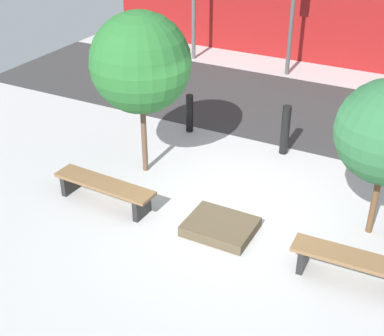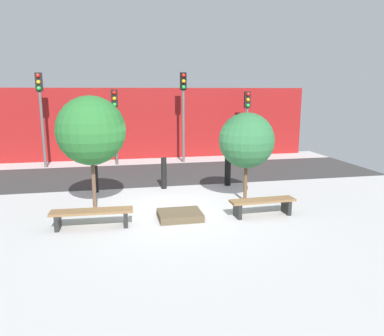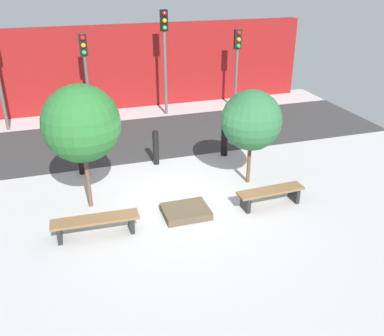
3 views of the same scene
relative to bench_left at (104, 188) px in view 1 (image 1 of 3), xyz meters
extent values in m
plane|color=#B2B2B2|center=(2.21, 0.81, -0.32)|extent=(18.00, 18.00, 0.00)
cube|color=#353535|center=(2.21, 5.68, -0.32)|extent=(18.00, 4.14, 0.01)
cube|color=maroon|center=(2.21, 9.60, 1.39)|extent=(16.20, 0.50, 3.44)
cube|color=black|center=(-0.81, 0.03, -0.13)|extent=(0.12, 0.44, 0.38)
cube|color=black|center=(0.81, -0.03, -0.13)|extent=(0.12, 0.44, 0.38)
cube|color=brown|center=(0.00, 0.00, 0.09)|extent=(2.00, 0.52, 0.06)
cube|color=black|center=(3.72, -0.03, -0.13)|extent=(0.12, 0.43, 0.39)
cube|color=brown|center=(4.43, 0.00, 0.10)|extent=(1.79, 0.49, 0.06)
cube|color=brown|center=(2.21, 0.20, -0.23)|extent=(1.13, 0.91, 0.18)
cylinder|color=brown|center=(0.00, 1.37, 0.54)|extent=(0.11, 0.11, 1.73)
sphere|color=#28692D|center=(0.00, 1.37, 1.92)|extent=(1.87, 1.87, 1.87)
cylinder|color=brown|center=(4.43, 1.37, 0.38)|extent=(0.11, 0.11, 1.41)
cylinder|color=black|center=(-0.06, 3.36, 0.12)|extent=(0.17, 0.17, 0.89)
cylinder|color=black|center=(2.21, 3.36, 0.21)|extent=(0.18, 0.18, 1.08)
cylinder|color=#4B4B4B|center=(0.67, 8.05, 1.35)|extent=(0.12, 0.12, 3.35)
camera|label=1|loc=(5.19, -6.46, 5.09)|focal=50.00mm
camera|label=2|loc=(0.63, -9.03, 2.97)|focal=35.00mm
camera|label=3|loc=(-0.41, -8.53, 5.33)|focal=40.00mm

